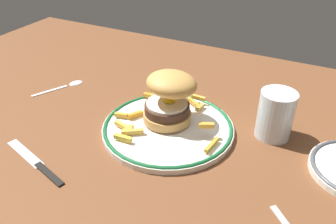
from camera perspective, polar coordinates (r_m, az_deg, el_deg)
The scene contains 7 objects.
ground_plane at distance 74.78cm, azimuth -2.69°, elevation -3.20°, with size 145.41×93.64×4.00cm, color brown.
dinner_plate at distance 70.93cm, azimuth -0.00°, elevation -2.57°, with size 26.93×26.93×1.60cm.
burger at distance 69.52cm, azimuth 0.28°, elevation 2.65°, with size 14.30×14.44×10.92cm.
fries_pile at distance 72.76cm, azimuth -0.97°, elevation -0.31°, with size 22.80×20.76×2.81cm.
water_glass at distance 71.08cm, azimuth 17.25°, elevation -0.90°, with size 7.02×7.02×9.76cm.
knife at distance 66.99cm, azimuth -20.59°, elevation -8.11°, with size 17.71×6.43×0.70cm.
spoon at distance 91.86cm, azimuth -15.83°, elevation 4.51°, with size 7.43×12.67×0.90cm.
Camera 1 is at (30.66, -52.48, 41.56)cm, focal length 36.91 mm.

